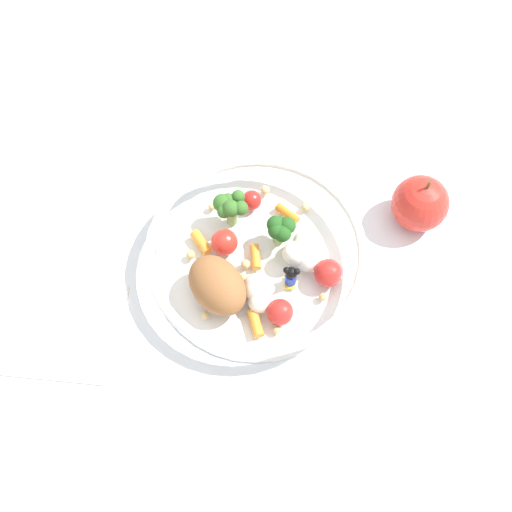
% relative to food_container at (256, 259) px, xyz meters
% --- Properties ---
extents(ground_plane, '(2.40, 2.40, 0.00)m').
position_rel_food_container_xyz_m(ground_plane, '(-0.01, -0.00, -0.03)').
color(ground_plane, white).
extents(food_container, '(0.26, 0.26, 0.06)m').
position_rel_food_container_xyz_m(food_container, '(0.00, 0.00, 0.00)').
color(food_container, white).
rests_on(food_container, ground_plane).
extents(loose_apple, '(0.07, 0.07, 0.08)m').
position_rel_food_container_xyz_m(loose_apple, '(0.21, 0.03, 0.01)').
color(loose_apple, red).
rests_on(loose_apple, ground_plane).
extents(folded_napkin, '(0.16, 0.15, 0.01)m').
position_rel_food_container_xyz_m(folded_napkin, '(-0.23, -0.03, -0.02)').
color(folded_napkin, silver).
rests_on(folded_napkin, ground_plane).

